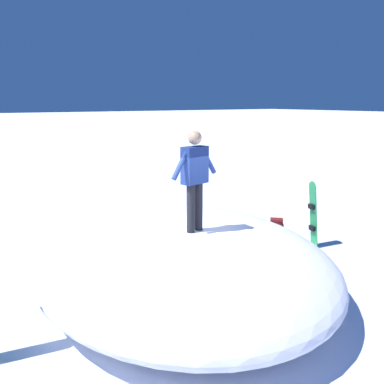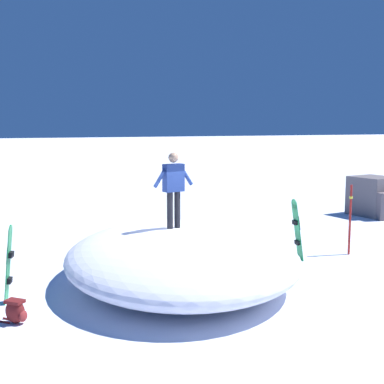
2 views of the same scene
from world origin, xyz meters
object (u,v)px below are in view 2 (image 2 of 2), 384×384
at_px(snowboarder_standing, 174,184).
at_px(snowboard_secondary_upright, 9,263).
at_px(snowboard_primary_upright, 297,229).
at_px(backpack_near, 16,311).
at_px(trail_marker_pole, 350,218).

xyz_separation_m(snowboarder_standing, snowboard_secondary_upright, (3.65, 0.43, -1.36)).
relative_size(snowboard_primary_upright, backpack_near, 3.02).
bearing_deg(backpack_near, snowboard_primary_upright, -166.34).
height_order(snowboard_primary_upright, snowboard_secondary_upright, snowboard_primary_upright).
relative_size(snowboard_primary_upright, trail_marker_pole, 0.85).
distance_m(snowboard_secondary_upright, backpack_near, 1.29).
height_order(snowboarder_standing, snowboard_secondary_upright, snowboarder_standing).
bearing_deg(snowboarder_standing, snowboard_primary_upright, -177.41).
bearing_deg(snowboard_secondary_upright, trail_marker_pole, -176.24).
distance_m(snowboard_secondary_upright, trail_marker_pole, 8.86).
xyz_separation_m(snowboarder_standing, backpack_near, (3.61, 1.57, -1.97)).
bearing_deg(trail_marker_pole, snowboard_secondary_upright, 3.76).
relative_size(snowboard_secondary_upright, backpack_near, 2.95).
bearing_deg(backpack_near, snowboard_secondary_upright, -88.03).
height_order(backpack_near, trail_marker_pole, trail_marker_pole).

